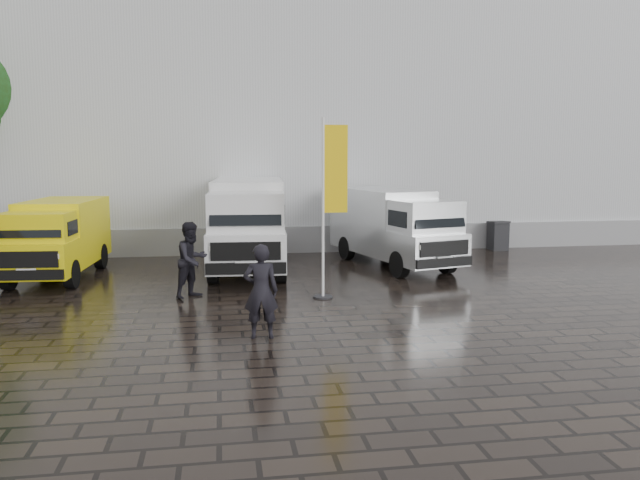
# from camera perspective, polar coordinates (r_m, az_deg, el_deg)

# --- Properties ---
(ground) EXTENTS (120.00, 120.00, 0.00)m
(ground) POSITION_cam_1_polar(r_m,az_deg,el_deg) (15.84, 1.12, -5.63)
(ground) COLOR black
(ground) RESTS_ON ground
(exhibition_hall) EXTENTS (44.00, 16.00, 12.00)m
(exhibition_hall) POSITION_cam_1_polar(r_m,az_deg,el_deg) (31.60, -0.41, 12.04)
(exhibition_hall) COLOR silver
(exhibition_hall) RESTS_ON ground
(hall_plinth) EXTENTS (44.00, 0.15, 1.00)m
(hall_plinth) POSITION_cam_1_polar(r_m,az_deg,el_deg) (23.81, 2.50, 0.14)
(hall_plinth) COLOR gray
(hall_plinth) RESTS_ON ground
(van_yellow) EXTENTS (2.26, 5.10, 2.30)m
(van_yellow) POSITION_cam_1_polar(r_m,az_deg,el_deg) (20.21, -22.88, 0.00)
(van_yellow) COLOR yellow
(van_yellow) RESTS_ON ground
(van_white) EXTENTS (2.61, 6.73, 2.86)m
(van_white) POSITION_cam_1_polar(r_m,az_deg,el_deg) (20.01, -6.60, 1.31)
(van_white) COLOR white
(van_white) RESTS_ON ground
(van_silver) EXTENTS (3.35, 6.12, 2.52)m
(van_silver) POSITION_cam_1_polar(r_m,az_deg,el_deg) (20.78, 6.71, 1.08)
(van_silver) COLOR silver
(van_silver) RESTS_ON ground
(flagpole) EXTENTS (0.88, 0.50, 4.61)m
(flagpole) POSITION_cam_1_polar(r_m,az_deg,el_deg) (15.89, 0.93, 3.72)
(flagpole) COLOR black
(flagpole) RESTS_ON ground
(wheelie_bin) EXTENTS (0.71, 0.71, 1.12)m
(wheelie_bin) POSITION_cam_1_polar(r_m,az_deg,el_deg) (25.16, 15.96, 0.40)
(wheelie_bin) COLOR black
(wheelie_bin) RESTS_ON ground
(person_front) EXTENTS (0.74, 0.52, 1.93)m
(person_front) POSITION_cam_1_polar(r_m,az_deg,el_deg) (12.61, -5.42, -4.68)
(person_front) COLOR black
(person_front) RESTS_ON ground
(person_tent) EXTENTS (1.21, 1.20, 1.97)m
(person_tent) POSITION_cam_1_polar(r_m,az_deg,el_deg) (16.44, -11.62, -1.79)
(person_tent) COLOR black
(person_tent) RESTS_ON ground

